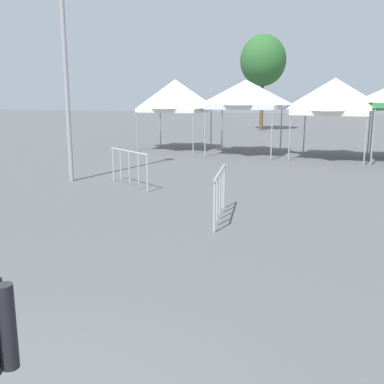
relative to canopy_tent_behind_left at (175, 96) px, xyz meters
name	(u,v)px	position (x,y,z in m)	size (l,w,h in m)	color
canopy_tent_behind_left	(175,96)	(0.00, 0.00, 0.00)	(3.17, 3.17, 3.44)	#9E9EA3
canopy_tent_right_of_center	(246,94)	(3.78, -0.68, 0.06)	(3.25, 3.25, 3.35)	#9E9EA3
canopy_tent_far_left	(334,96)	(7.63, -0.71, -0.02)	(3.26, 3.26, 3.38)	#9E9EA3
light_pole_opposite_side	(63,23)	(0.51, -9.25, 2.12)	(0.36, 0.36, 8.40)	#9E9EA3
tree_behind_tents_right	(263,61)	(0.97, 14.30, 2.62)	(3.49, 3.49, 7.20)	brown
crowd_barrier_mid_lot	(129,161)	(2.67, -9.35, -1.90)	(1.84, 1.11, 1.08)	#B7BABF
crowd_barrier_by_lift	(220,185)	(6.32, -11.83, -1.90)	(0.51, 2.06, 1.08)	#B7BABF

